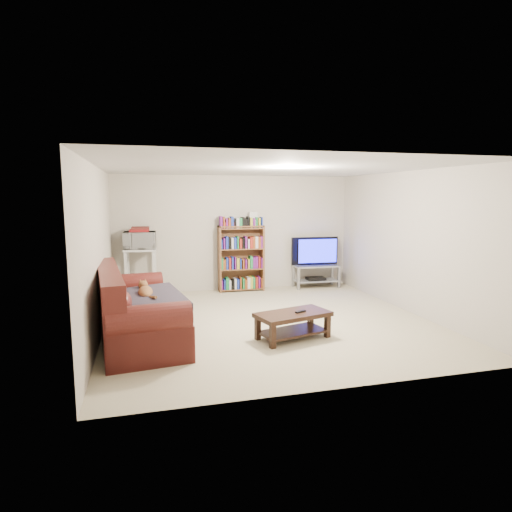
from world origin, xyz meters
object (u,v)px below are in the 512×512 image
object	(u,v)px
sofa	(133,315)
coffee_table	(293,320)
tv_stand	(316,272)
bookshelf	(241,257)

from	to	relation	value
sofa	coffee_table	size ratio (longest dim) A/B	2.19
sofa	tv_stand	xyz separation A→B (m)	(3.79, 2.56, -0.02)
coffee_table	tv_stand	size ratio (longest dim) A/B	1.13
sofa	bookshelf	xyz separation A→B (m)	(2.14, 2.64, 0.36)
sofa	tv_stand	distance (m)	4.57
coffee_table	bookshelf	world-z (taller)	bookshelf
coffee_table	tv_stand	bearing A→B (deg)	47.39
tv_stand	coffee_table	bearing A→B (deg)	-115.30
sofa	tv_stand	bearing A→B (deg)	27.22
sofa	bookshelf	world-z (taller)	bookshelf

